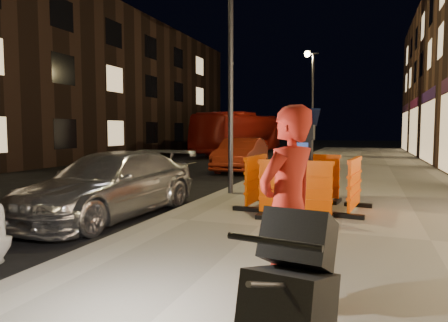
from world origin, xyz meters
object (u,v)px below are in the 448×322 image
(barrier_kerbside, at_px, (256,181))
(car_silver, at_px, (111,216))
(barrier_back, at_px, (310,177))
(barrier_front, at_px, (295,190))
(stroller, at_px, (291,296))
(parking_kiosk, at_px, (304,162))
(man, at_px, (288,208))
(barrier_bldgside, at_px, (354,185))
(bus_doubledecker, at_px, (240,154))
(car_red, at_px, (241,171))

(barrier_kerbside, bearing_deg, car_silver, 118.38)
(barrier_back, xyz_separation_m, barrier_kerbside, (-0.95, -0.95, 0.00))
(barrier_front, height_order, stroller, barrier_front)
(parking_kiosk, relative_size, man, 1.04)
(barrier_bldgside, distance_m, man, 4.46)
(barrier_back, distance_m, car_silver, 4.24)
(barrier_back, bearing_deg, barrier_front, -82.41)
(parking_kiosk, relative_size, bus_doubledecker, 0.18)
(barrier_kerbside, bearing_deg, barrier_front, -132.41)
(parking_kiosk, relative_size, barrier_front, 1.40)
(bus_doubledecker, height_order, man, man)
(barrier_bldgside, height_order, car_red, barrier_bldgside)
(barrier_back, height_order, barrier_bldgside, same)
(man, xyz_separation_m, stroller, (0.20, -0.90, -0.38))
(parking_kiosk, bearing_deg, car_silver, -155.92)
(bus_doubledecker, bearing_deg, car_red, -66.05)
(barrier_kerbside, bearing_deg, car_red, 21.97)
(car_silver, xyz_separation_m, car_red, (-0.13, 9.03, 0.00))
(barrier_back, distance_m, man, 5.41)
(barrier_back, xyz_separation_m, barrier_bldgside, (0.95, -0.95, 0.00))
(barrier_back, relative_size, barrier_bldgside, 1.00)
(barrier_front, distance_m, car_red, 9.49)
(barrier_kerbside, relative_size, man, 0.75)
(man, bearing_deg, bus_doubledecker, -132.81)
(barrier_front, bearing_deg, car_red, 112.49)
(barrier_bldgside, relative_size, bus_doubledecker, 0.13)
(parking_kiosk, relative_size, car_red, 0.44)
(car_red, distance_m, stroller, 13.83)
(stroller, bearing_deg, car_silver, 145.27)
(barrier_kerbside, xyz_separation_m, stroller, (1.68, -5.33, -0.02))
(car_silver, relative_size, stroller, 4.36)
(bus_doubledecker, bearing_deg, barrier_front, -63.69)
(parking_kiosk, height_order, barrier_bldgside, parking_kiosk)
(barrier_front, bearing_deg, man, -81.74)
(barrier_back, bearing_deg, barrier_kerbside, -127.41)
(barrier_kerbside, bearing_deg, stroller, -159.90)
(man, height_order, stroller, man)
(barrier_kerbside, xyz_separation_m, barrier_bldgside, (1.90, 0.00, 0.00))
(parking_kiosk, relative_size, barrier_back, 1.40)
(parking_kiosk, relative_size, barrier_bldgside, 1.40)
(barrier_front, xyz_separation_m, barrier_back, (0.00, 1.90, 0.00))
(bus_doubledecker, relative_size, stroller, 10.35)
(parking_kiosk, height_order, bus_doubledecker, parking_kiosk)
(car_red, bearing_deg, barrier_back, -64.29)
(bus_doubledecker, bearing_deg, car_silver, -73.41)
(barrier_front, relative_size, car_silver, 0.30)
(bus_doubledecker, height_order, stroller, bus_doubledecker)
(barrier_front, distance_m, stroller, 4.44)
(parking_kiosk, xyz_separation_m, barrier_bldgside, (0.95, 0.00, -0.41))
(barrier_back, relative_size, bus_doubledecker, 0.13)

